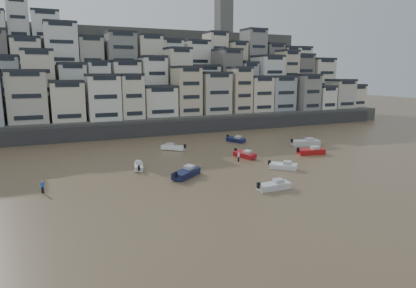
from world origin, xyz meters
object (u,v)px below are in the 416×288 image
boat_i (236,139)px  boat_b (283,165)px  boat_h (173,146)px  boat_c (186,172)px  boat_d (311,150)px  boat_f (139,166)px  person_pink (239,157)px  boat_a (274,185)px  person_blue (42,187)px  boat_e (245,154)px  boat_g (306,142)px

boat_i → boat_b: 25.35m
boat_h → boat_i: boat_h is taller
boat_i → boat_c: bearing=-61.5°
boat_d → boat_f: (-33.70, 2.62, -0.19)m
person_pink → boat_a: bearing=-102.4°
boat_h → boat_b: (11.49, -22.28, -0.08)m
person_blue → boat_c: bearing=-2.1°
boat_f → boat_e: bearing=-76.7°
boat_h → boat_c: 20.59m
boat_d → boat_h: bearing=157.7°
boat_d → boat_b: size_ratio=1.22×
boat_h → person_blue: 31.64m
boat_c → person_blue: size_ratio=3.63×
boat_d → boat_i: 19.10m
boat_i → person_blue: 46.70m
boat_h → person_pink: bearing=160.5°
boat_g → boat_e: (-18.12, -4.69, -0.19)m
boat_f → person_pink: (17.81, -1.97, 0.24)m
boat_i → boat_b: (-4.66, -24.92, -0.06)m
boat_g → boat_h: bearing=179.3°
boat_a → boat_b: size_ratio=1.07×
boat_d → boat_e: (-13.39, 2.79, -0.08)m
boat_h → boat_c: (-4.86, -20.01, 0.11)m
person_pink → boat_f: bearing=173.7°
boat_e → boat_f: size_ratio=1.17×
boat_c → boat_f: boat_c is taller
boat_h → boat_a: boat_h is taller
boat_g → boat_e: 18.71m
boat_a → boat_c: 13.85m
person_blue → boat_e: bearing=11.3°
boat_i → person_blue: bearing=-80.7°
boat_c → boat_h: bearing=38.7°
boat_b → person_pink: 8.86m
boat_a → boat_d: bearing=38.9°
boat_i → boat_g: bearing=30.6°
boat_b → person_blue: person_blue is taller
boat_h → boat_g: 29.04m
boat_a → person_pink: (3.60, 16.40, 0.16)m
boat_d → boat_i: size_ratio=1.12×
boat_c → boat_g: boat_g is taller
boat_a → boat_f: 23.22m
boat_i → boat_d: bearing=3.3°
boat_e → boat_f: 20.32m
boat_c → boat_b: size_ratio=1.29×
boat_f → person_pink: 17.92m
boat_d → person_blue: size_ratio=3.44×
person_blue → boat_h: bearing=37.6°
boat_e → person_blue: person_blue is taller
person_pink → boat_i: bearing=62.9°
boat_h → person_pink: 16.22m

